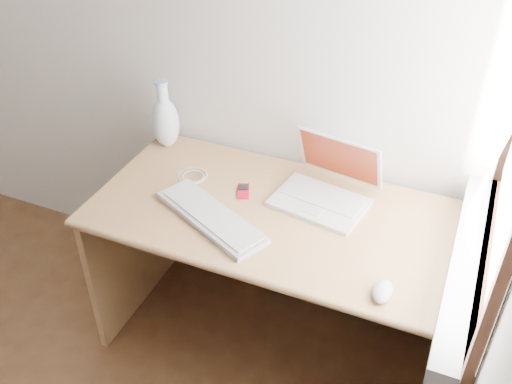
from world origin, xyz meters
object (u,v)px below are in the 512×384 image
at_px(laptop, 324,186).
at_px(external_keyboard, 211,217).
at_px(desk, 283,241).
at_px(vase, 165,121).

distance_m(laptop, external_keyboard, 0.44).
distance_m(desk, external_keyboard, 0.37).
relative_size(laptop, vase, 1.22).
xyz_separation_m(desk, laptop, (0.13, 0.07, 0.26)).
xyz_separation_m(desk, vase, (-0.60, 0.17, 0.33)).
bearing_deg(vase, laptop, -7.58).
height_order(laptop, vase, vase).
height_order(desk, vase, vase).
relative_size(desk, vase, 4.51).
distance_m(laptop, vase, 0.74).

